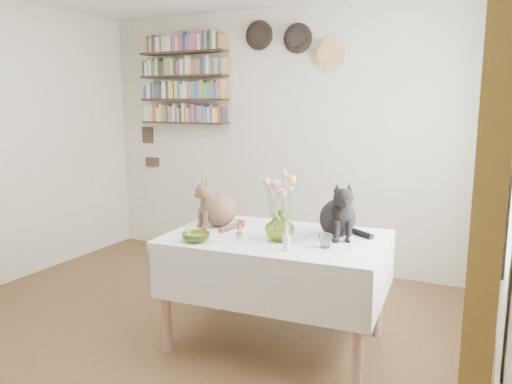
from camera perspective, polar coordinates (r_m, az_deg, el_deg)
The scene contains 16 objects.
room at distance 3.01m, azimuth -13.72°, elevation 3.08°, with size 4.08×4.58×2.58m.
window at distance 3.11m, azimuth 26.96°, elevation 5.18°, with size 0.12×1.52×1.32m.
curtain at distance 2.23m, azimuth 25.04°, elevation -2.62°, with size 0.12×0.38×2.10m, color brown.
dining_table at distance 3.32m, azimuth 2.33°, elevation -8.12°, with size 1.46×0.99×0.75m.
tabby_cat at distance 3.51m, azimuth -4.10°, elevation -1.04°, with size 0.23×0.30×0.35m, color brown, non-canonical shape.
black_cat at distance 3.27m, azimuth 9.33°, elevation -1.80°, with size 0.25×0.32×0.37m, color black, non-canonical shape.
flower_vase at distance 3.14m, azimuth 2.75°, elevation -3.85°, with size 0.19×0.19×0.20m, color #9CB03D.
green_bowl at distance 3.15m, azimuth -6.89°, elevation -5.15°, with size 0.18×0.18×0.06m, color #9CB03D.
drinking_glass at distance 3.03m, azimuth 7.95°, elevation -5.54°, with size 0.09×0.09×0.08m, color white.
candlestick at distance 2.94m, azimuth 3.53°, elevation -5.67°, with size 0.05×0.05×0.17m.
berry_jar at distance 3.07m, azimuth -1.98°, elevation -4.55°, with size 0.04×0.04×0.17m.
porcelain_figurine at distance 2.99m, azimuth 10.81°, elevation -5.92°, with size 0.04×0.04×0.08m.
flower_bouquet at distance 3.09m, azimuth 2.87°, elevation 0.54°, with size 0.17×0.13×0.39m.
bookshelf_unit at distance 5.39m, azimuth -8.27°, elevation 12.56°, with size 1.00×0.16×0.91m.
wall_hats at distance 4.87m, azimuth 4.30°, elevation 16.74°, with size 0.98×0.09×0.48m.
wall_art_plaques at distance 5.77m, azimuth -12.07°, elevation 5.15°, with size 0.21×0.02×0.44m.
Camera 1 is at (1.91, -2.30, 1.61)m, focal length 35.00 mm.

